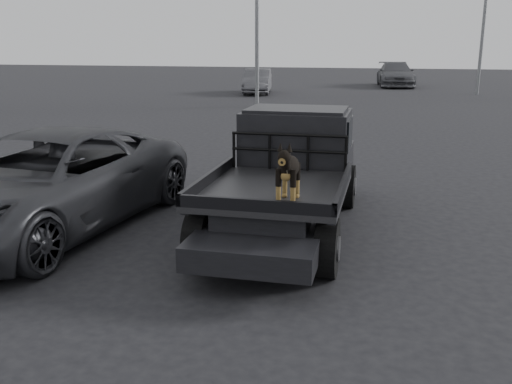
% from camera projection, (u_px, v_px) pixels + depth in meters
% --- Properties ---
extents(ground, '(120.00, 120.00, 0.00)m').
position_uv_depth(ground, '(243.00, 279.00, 7.08)').
color(ground, black).
rests_on(ground, ground).
extents(flatbed_ute, '(2.00, 5.40, 0.92)m').
position_uv_depth(flatbed_ute, '(286.00, 201.00, 8.82)').
color(flatbed_ute, black).
rests_on(flatbed_ute, ground).
extents(ute_cab, '(1.72, 1.30, 0.88)m').
position_uv_depth(ute_cab, '(297.00, 134.00, 9.48)').
color(ute_cab, black).
rests_on(ute_cab, flatbed_ute).
extents(headache_rack, '(1.80, 0.08, 0.55)m').
position_uv_depth(headache_rack, '(289.00, 152.00, 8.82)').
color(headache_rack, black).
rests_on(headache_rack, flatbed_ute).
extents(dog, '(0.32, 0.60, 0.74)m').
position_uv_depth(dog, '(288.00, 172.00, 7.06)').
color(dog, black).
rests_on(dog, flatbed_ute).
extents(parked_suv, '(3.08, 5.70, 1.52)m').
position_uv_depth(parked_suv, '(44.00, 182.00, 8.75)').
color(parked_suv, '#303136').
rests_on(parked_suv, ground).
extents(distant_car_a, '(2.09, 4.31, 1.36)m').
position_uv_depth(distant_car_a, '(257.00, 81.00, 32.37)').
color(distant_car_a, '#4F4F54').
rests_on(distant_car_a, ground).
extents(distant_car_b, '(2.69, 5.58, 1.57)m').
position_uv_depth(distant_car_b, '(396.00, 74.00, 37.47)').
color(distant_car_b, '#4F5055').
rests_on(distant_car_b, ground).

